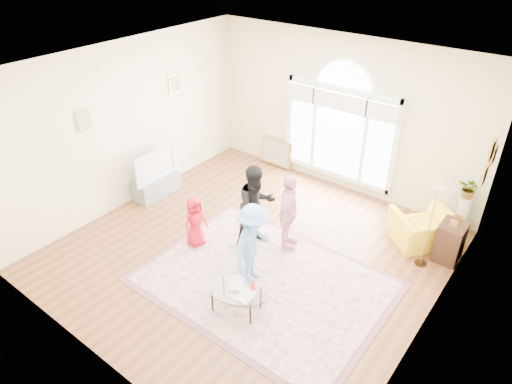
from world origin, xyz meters
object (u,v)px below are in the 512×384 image
Objects in this scene: television at (154,163)px; armchair at (423,229)px; area_rug at (264,282)px; coffee_table at (236,290)px; tv_console at (156,186)px.

armchair is (5.02, 1.72, -0.42)m from television.
television is (-3.41, 0.80, 0.73)m from area_rug.
coffee_table is 3.61m from armchair.
television is 1.12× the size of armchair.
television is 1.01× the size of coffee_table.
tv_console is 0.53m from television.
armchair is at bearing 18.91° from television.
coffee_table is 1.10× the size of armchair.
television is 3.78m from coffee_table.
coffee_table is (3.45, -1.53, 0.19)m from tv_console.
armchair is at bearing 51.30° from coffee_table.
television is at bearing -31.59° from armchair.
coffee_table is (3.44, -1.53, -0.34)m from television.
tv_console is 0.92× the size of coffee_table.
area_rug is 3.01m from armchair.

